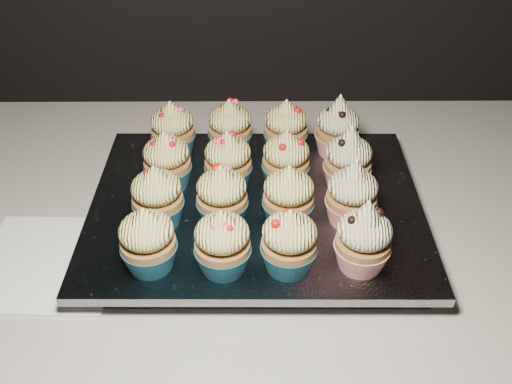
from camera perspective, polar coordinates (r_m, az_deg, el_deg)
worktop at (r=0.82m, az=13.47°, el=-2.58°), size 2.44×0.64×0.04m
napkin at (r=0.75m, az=-20.02°, el=-6.63°), size 0.17×0.17×0.00m
baking_tray at (r=0.75m, az=0.00°, el=-2.34°), size 0.40×0.30×0.02m
foil_lining at (r=0.74m, az=0.00°, el=-1.34°), size 0.43×0.34×0.01m
cupcake_0 at (r=0.64m, az=-10.77°, el=-4.83°), size 0.06×0.06×0.08m
cupcake_1 at (r=0.62m, az=-3.38°, el=-5.15°), size 0.06×0.06×0.08m
cupcake_2 at (r=0.63m, az=3.33°, el=-5.05°), size 0.06×0.06×0.08m
cupcake_3 at (r=0.64m, az=10.69°, el=-4.63°), size 0.06×0.06×0.10m
cupcake_4 at (r=0.70m, az=-9.83°, el=-0.54°), size 0.06×0.06×0.08m
cupcake_5 at (r=0.69m, az=-3.43°, el=-0.48°), size 0.06×0.06×0.08m
cupcake_6 at (r=0.69m, az=3.26°, el=-0.53°), size 0.06×0.06×0.08m
cupcake_7 at (r=0.69m, az=9.56°, el=-0.30°), size 0.06×0.06×0.10m
cupcake_8 at (r=0.75m, az=-8.88°, el=3.01°), size 0.06×0.06×0.08m
cupcake_9 at (r=0.75m, az=-2.81°, el=3.04°), size 0.06×0.06×0.08m
cupcake_10 at (r=0.75m, az=3.00°, el=3.15°), size 0.06×0.06×0.08m
cupcake_11 at (r=0.75m, az=9.18°, el=3.12°), size 0.06×0.06×0.10m
cupcake_12 at (r=0.82m, az=-8.33°, el=6.13°), size 0.06×0.06×0.08m
cupcake_13 at (r=0.82m, az=-2.62°, el=6.38°), size 0.06×0.06×0.08m
cupcake_14 at (r=0.82m, az=2.98°, el=6.36°), size 0.06×0.06×0.08m
cupcake_15 at (r=0.82m, az=8.15°, el=6.30°), size 0.06×0.06×0.10m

